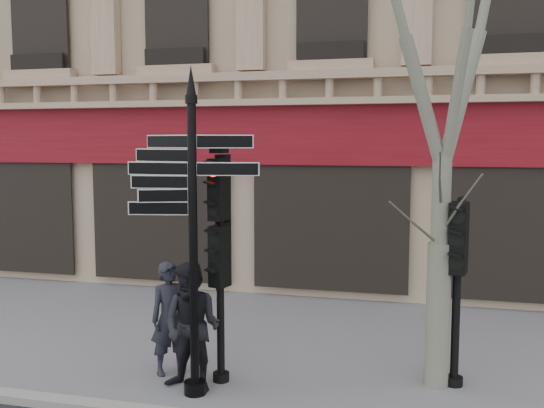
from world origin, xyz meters
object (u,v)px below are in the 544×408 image
(traffic_signal_main, at_px, (220,231))
(pedestrian_a, at_px, (171,318))
(traffic_signal_secondary, at_px, (458,258))
(fingerpost, at_px, (192,177))
(pedestrian_b, at_px, (192,327))

(traffic_signal_main, xyz_separation_m, pedestrian_a, (-0.82, 0.10, -1.35))
(traffic_signal_main, height_order, traffic_signal_secondary, traffic_signal_main)
(traffic_signal_secondary, relative_size, pedestrian_a, 1.55)
(fingerpost, xyz_separation_m, traffic_signal_secondary, (3.46, 1.19, -1.16))
(traffic_signal_main, bearing_deg, pedestrian_b, -114.78)
(fingerpost, bearing_deg, pedestrian_b, 121.83)
(traffic_signal_main, bearing_deg, traffic_signal_secondary, 23.34)
(traffic_signal_main, bearing_deg, fingerpost, -99.77)
(traffic_signal_main, distance_m, traffic_signal_secondary, 3.35)
(fingerpost, relative_size, traffic_signal_secondary, 1.70)
(traffic_signal_secondary, bearing_deg, traffic_signal_main, -156.07)
(traffic_signal_main, height_order, pedestrian_a, traffic_signal_main)
(traffic_signal_secondary, xyz_separation_m, pedestrian_b, (-3.55, -1.07, -0.94))
(fingerpost, xyz_separation_m, pedestrian_a, (-0.62, 0.61, -2.15))
(traffic_signal_main, relative_size, traffic_signal_secondary, 1.32)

